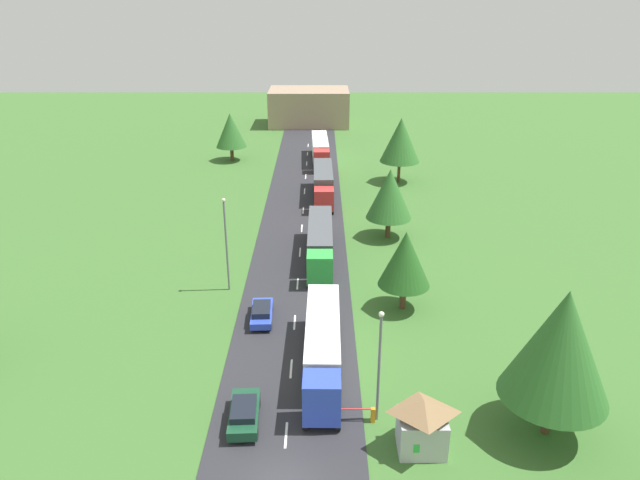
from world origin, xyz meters
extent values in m
cube|color=#2B2B30|center=(0.00, 24.50, 0.03)|extent=(10.00, 140.00, 0.06)
cube|color=white|center=(0.00, 4.13, 0.07)|extent=(0.16, 2.40, 0.01)
cube|color=white|center=(0.00, 11.27, 0.07)|extent=(0.16, 2.40, 0.01)
cube|color=white|center=(0.00, 17.95, 0.07)|extent=(0.16, 2.40, 0.01)
cube|color=white|center=(0.00, 25.11, 0.07)|extent=(0.16, 2.40, 0.01)
cube|color=white|center=(0.00, 32.57, 0.07)|extent=(0.16, 2.40, 0.01)
cube|color=white|center=(0.00, 39.47, 0.07)|extent=(0.16, 2.40, 0.01)
cube|color=white|center=(0.00, 45.54, 0.07)|extent=(0.16, 2.40, 0.01)
cube|color=white|center=(0.00, 53.49, 0.07)|extent=(0.16, 2.40, 0.01)
cube|color=white|center=(0.00, 60.54, 0.07)|extent=(0.16, 2.40, 0.01)
cube|color=white|center=(0.00, 67.75, 0.07)|extent=(0.16, 2.40, 0.01)
cube|color=white|center=(0.00, 73.95, 0.07)|extent=(0.16, 2.40, 0.01)
cube|color=white|center=(0.00, 79.98, 0.07)|extent=(0.16, 2.40, 0.01)
cube|color=blue|center=(2.26, 5.31, 2.05)|extent=(2.47, 2.25, 2.98)
cube|color=black|center=(2.25, 4.26, 2.59)|extent=(2.10, 0.13, 1.31)
cube|color=white|center=(2.36, 12.45, 2.22)|extent=(2.66, 11.40, 2.71)
cube|color=black|center=(2.36, 12.45, 0.66)|extent=(1.05, 10.81, 0.24)
cylinder|color=black|center=(3.30, 4.74, 0.56)|extent=(0.36, 1.00, 1.00)
cylinder|color=black|center=(1.20, 4.77, 0.56)|extent=(0.36, 1.00, 1.00)
cylinder|color=black|center=(3.46, 15.84, 0.56)|extent=(0.36, 1.00, 1.00)
cylinder|color=black|center=(1.36, 15.87, 0.56)|extent=(0.36, 1.00, 1.00)
cylinder|color=black|center=(3.48, 17.20, 0.56)|extent=(0.36, 1.00, 1.00)
cylinder|color=black|center=(1.38, 17.23, 0.56)|extent=(0.36, 1.00, 1.00)
cube|color=green|center=(2.13, 24.78, 1.96)|extent=(2.45, 2.34, 2.81)
cube|color=black|center=(2.13, 23.67, 2.47)|extent=(2.10, 0.11, 1.24)
cube|color=#4C5156|center=(2.17, 32.02, 2.18)|extent=(2.56, 11.47, 2.63)
cube|color=black|center=(2.17, 32.02, 0.66)|extent=(0.95, 10.89, 0.24)
cylinder|color=black|center=(3.18, 24.19, 0.56)|extent=(0.36, 1.00, 1.00)
cylinder|color=black|center=(1.08, 24.20, 0.56)|extent=(0.36, 1.00, 1.00)
cylinder|color=black|center=(3.24, 35.45, 0.56)|extent=(0.36, 1.00, 1.00)
cylinder|color=black|center=(1.14, 35.46, 0.56)|extent=(0.36, 1.00, 1.00)
cylinder|color=black|center=(3.24, 36.83, 0.56)|extent=(0.36, 1.00, 1.00)
cylinder|color=black|center=(1.14, 36.84, 0.56)|extent=(0.36, 1.00, 1.00)
cube|color=red|center=(2.64, 44.86, 1.88)|extent=(2.46, 2.40, 2.64)
cube|color=black|center=(2.65, 43.73, 2.35)|extent=(2.10, 0.12, 1.16)
cube|color=#4C5156|center=(2.57, 51.73, 2.35)|extent=(2.60, 10.70, 2.98)
cube|color=black|center=(2.57, 51.73, 0.66)|extent=(1.00, 10.16, 0.24)
cylinder|color=black|center=(3.69, 44.27, 0.56)|extent=(0.36, 1.00, 1.00)
cylinder|color=black|center=(1.59, 44.25, 0.56)|extent=(0.36, 1.00, 1.00)
cylinder|color=black|center=(3.59, 54.95, 0.56)|extent=(0.36, 1.00, 1.00)
cylinder|color=black|center=(1.49, 54.93, 0.56)|extent=(0.36, 1.00, 1.00)
cylinder|color=black|center=(3.58, 56.23, 0.56)|extent=(0.36, 1.00, 1.00)
cylinder|color=black|center=(1.48, 56.21, 0.56)|extent=(0.36, 1.00, 1.00)
cube|color=red|center=(2.38, 62.76, 2.03)|extent=(2.51, 2.43, 2.95)
cube|color=black|center=(2.41, 61.64, 2.57)|extent=(2.10, 0.16, 1.30)
cube|color=white|center=(2.16, 70.19, 2.24)|extent=(2.85, 11.88, 2.77)
cube|color=black|center=(2.16, 70.19, 0.66)|extent=(1.23, 11.24, 0.24)
cylinder|color=black|center=(3.45, 62.20, 0.56)|extent=(0.38, 1.01, 1.00)
cylinder|color=black|center=(1.35, 62.14, 0.56)|extent=(0.38, 1.01, 1.00)
cylinder|color=black|center=(3.11, 73.76, 0.56)|extent=(0.38, 1.01, 1.00)
cylinder|color=black|center=(1.01, 73.70, 0.56)|extent=(0.38, 1.01, 1.00)
cylinder|color=black|center=(3.07, 75.18, 0.56)|extent=(0.38, 1.01, 1.00)
cylinder|color=black|center=(0.97, 75.12, 0.56)|extent=(0.38, 1.01, 1.00)
cube|color=#19472D|center=(-2.76, 5.34, 0.73)|extent=(2.09, 4.56, 0.69)
cube|color=black|center=(-2.75, 5.11, 1.31)|extent=(1.69, 2.58, 0.46)
cylinder|color=black|center=(-3.67, 6.82, 0.38)|extent=(0.25, 0.65, 0.64)
cylinder|color=black|center=(-1.99, 6.90, 0.38)|extent=(0.25, 0.65, 0.64)
cylinder|color=black|center=(-3.52, 3.78, 0.38)|extent=(0.25, 0.65, 0.64)
cylinder|color=black|center=(-1.85, 3.85, 0.38)|extent=(0.25, 0.65, 0.64)
cube|color=blue|center=(-2.80, 18.38, 0.67)|extent=(1.97, 4.63, 0.59)
cube|color=black|center=(-2.79, 18.15, 1.22)|extent=(1.59, 2.62, 0.50)
cylinder|color=black|center=(-3.65, 19.89, 0.38)|extent=(0.25, 0.65, 0.64)
cylinder|color=black|center=(-2.08, 19.96, 0.38)|extent=(0.25, 0.65, 0.64)
cylinder|color=black|center=(-3.51, 16.80, 0.38)|extent=(0.25, 0.65, 0.64)
cylinder|color=black|center=(-1.95, 16.87, 0.38)|extent=(0.25, 0.65, 0.64)
cube|color=#B2B2B7|center=(8.34, 2.99, 1.22)|extent=(2.86, 2.44, 2.44)
pyramid|color=brown|center=(8.34, 2.99, 3.20)|extent=(3.29, 2.81, 0.82)
cube|color=black|center=(9.73, 2.99, 1.52)|extent=(0.06, 1.47, 0.70)
cube|color=orange|center=(5.60, 5.49, 0.53)|extent=(0.28, 0.28, 1.05)
cylinder|color=red|center=(3.35, 5.49, 1.00)|extent=(4.50, 0.10, 0.10)
cylinder|color=red|center=(7.75, 1.85, 0.40)|extent=(0.16, 0.16, 0.80)
cylinder|color=red|center=(7.95, 1.85, 0.40)|extent=(0.16, 0.16, 0.80)
cube|color=green|center=(7.85, 1.85, 1.10)|extent=(0.38, 0.22, 0.60)
sphere|color=beige|center=(7.85, 1.85, 1.55)|extent=(0.22, 0.22, 0.22)
cylinder|color=slate|center=(5.88, 5.74, 3.89)|extent=(0.18, 0.18, 7.78)
sphere|color=silver|center=(5.88, 5.74, 7.90)|extent=(0.36, 0.36, 0.36)
cylinder|color=slate|center=(-6.40, 24.08, 4.38)|extent=(0.18, 0.18, 8.76)
sphere|color=silver|center=(-6.40, 24.08, 8.88)|extent=(0.36, 0.36, 0.36)
cylinder|color=#513823|center=(16.53, 4.53, 1.42)|extent=(0.58, 0.58, 2.84)
cone|color=#2D6628|center=(16.53, 4.53, 6.49)|extent=(6.64, 6.64, 7.31)
cylinder|color=#513823|center=(9.87, 36.95, 1.18)|extent=(0.58, 0.58, 2.36)
cone|color=#2D6628|center=(9.87, 36.95, 5.18)|extent=(5.12, 5.12, 5.64)
cylinder|color=#513823|center=(-12.32, 69.85, 1.16)|extent=(0.58, 0.58, 2.32)
cone|color=#2D6628|center=(-12.32, 69.85, 5.03)|extent=(4.94, 4.94, 5.43)
cylinder|color=#513823|center=(9.44, 20.56, 1.16)|extent=(0.59, 0.59, 2.32)
cone|color=#23561E|center=(9.44, 20.56, 4.81)|extent=(4.52, 4.52, 4.98)
cylinder|color=#513823|center=(13.66, 58.04, 1.54)|extent=(0.43, 0.43, 3.09)
cone|color=#2D6628|center=(13.66, 58.04, 6.23)|extent=(5.72, 5.72, 6.29)
cube|color=#9E846B|center=(-0.12, 98.29, 3.59)|extent=(16.23, 11.32, 7.18)
camera|label=1|loc=(2.15, -25.78, 26.10)|focal=33.45mm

